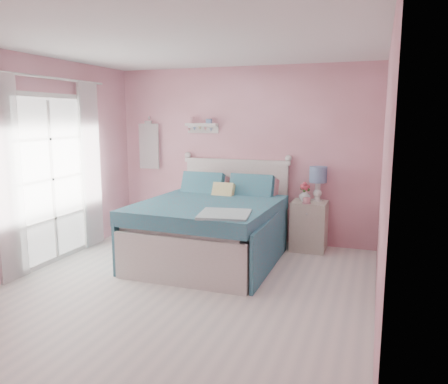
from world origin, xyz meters
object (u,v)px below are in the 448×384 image
Objects in this scene: table_lamp at (318,177)px; vase at (305,195)px; nightstand at (309,226)px; bed at (212,228)px; teacup at (307,201)px.

vase is at bearing -161.66° from table_lamp.
nightstand is 4.14× the size of vase.
bed is 1.41m from nightstand.
nightstand is at bearing 82.95° from teacup.
vase is (-0.08, 0.03, 0.43)m from nightstand.
bed is at bearing -144.81° from nightstand.
teacup is (0.06, -0.18, -0.04)m from vase.
bed reaches higher than nightstand.
bed is 1.65m from table_lamp.
bed reaches higher than vase.
table_lamp reaches higher than teacup.
table_lamp is (0.09, 0.08, 0.69)m from nightstand.
teacup is (-0.02, -0.16, 0.39)m from nightstand.
vase is at bearing 40.21° from bed.
nightstand is 0.70m from table_lamp.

